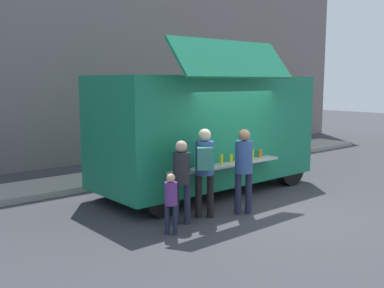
{
  "coord_description": "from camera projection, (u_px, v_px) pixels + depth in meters",
  "views": [
    {
      "loc": [
        -7.08,
        -5.94,
        2.72
      ],
      "look_at": [
        -0.67,
        1.69,
        1.3
      ],
      "focal_mm": 41.21,
      "sensor_mm": 36.0,
      "label": 1
    }
  ],
  "objects": [
    {
      "name": "ground_plane",
      "position": [
        267.0,
        210.0,
        9.39
      ],
      "size": [
        60.0,
        60.0,
        0.0
      ],
      "primitive_type": "plane",
      "color": "#38383D"
    },
    {
      "name": "curb_strip",
      "position": [
        8.0,
        193.0,
        10.47
      ],
      "size": [
        28.0,
        1.6,
        0.15
      ],
      "primitive_type": "cube",
      "color": "#9E998E",
      "rests_on": "ground"
    },
    {
      "name": "food_truck_main",
      "position": [
        207.0,
        129.0,
        10.83
      ],
      "size": [
        5.65,
        2.96,
        3.6
      ],
      "rotation": [
        0.0,
        0.0,
        0.01
      ],
      "color": "#187950",
      "rests_on": "ground"
    },
    {
      "name": "trash_bin",
      "position": [
        253.0,
        145.0,
        15.46
      ],
      "size": [
        0.6,
        0.6,
        1.02
      ],
      "primitive_type": "cylinder",
      "color": "#2F6338",
      "rests_on": "ground"
    },
    {
      "name": "customer_front_ordering",
      "position": [
        244.0,
        164.0,
        8.99
      ],
      "size": [
        0.36,
        0.36,
        1.76
      ],
      "rotation": [
        0.0,
        0.0,
        1.12
      ],
      "color": "#1F223A",
      "rests_on": "ground"
    },
    {
      "name": "customer_mid_with_backpack",
      "position": [
        205.0,
        164.0,
        8.69
      ],
      "size": [
        0.54,
        0.57,
        1.8
      ],
      "rotation": [
        0.0,
        0.0,
        0.88
      ],
      "color": "black",
      "rests_on": "ground"
    },
    {
      "name": "customer_rear_waiting",
      "position": [
        181.0,
        175.0,
        8.34
      ],
      "size": [
        0.33,
        0.33,
        1.62
      ],
      "rotation": [
        0.0,
        0.0,
        0.9
      ],
      "color": "#202438",
      "rests_on": "ground"
    },
    {
      "name": "child_near_queue",
      "position": [
        171.0,
        198.0,
        7.8
      ],
      "size": [
        0.23,
        0.23,
        1.11
      ],
      "rotation": [
        0.0,
        0.0,
        0.65
      ],
      "color": "#1C2136",
      "rests_on": "ground"
    }
  ]
}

